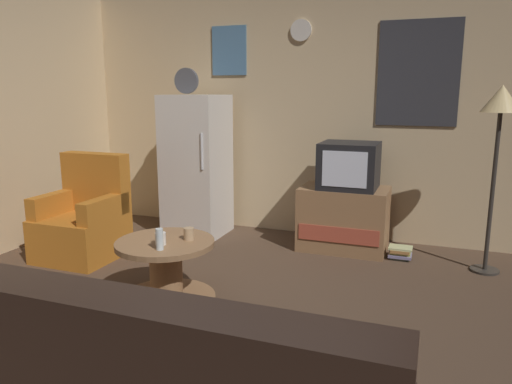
{
  "coord_description": "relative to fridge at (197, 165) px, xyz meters",
  "views": [
    {
      "loc": [
        1.36,
        -2.66,
        1.54
      ],
      "look_at": [
        0.03,
        0.9,
        0.75
      ],
      "focal_mm": 34.21,
      "sensor_mm": 36.0,
      "label": 1
    }
  ],
  "objects": [
    {
      "name": "wine_glass",
      "position": [
        0.68,
        -1.86,
        -0.21
      ],
      "size": [
        0.05,
        0.05,
        0.15
      ],
      "primitive_type": "cylinder",
      "color": "silver",
      "rests_on": "coffee_table"
    },
    {
      "name": "tv_stand",
      "position": [
        1.6,
        0.02,
        -0.45
      ],
      "size": [
        0.84,
        0.53,
        0.62
      ],
      "color": "#8E6642",
      "rests_on": "ground_plane"
    },
    {
      "name": "ground_plane",
      "position": [
        1.05,
        -1.96,
        -0.75
      ],
      "size": [
        12.0,
        12.0,
        0.0
      ],
      "primitive_type": "plane",
      "color": "#4C3828"
    },
    {
      "name": "standing_lamp",
      "position": [
        2.87,
        -0.16,
        0.6
      ],
      "size": [
        0.32,
        0.32,
        1.59
      ],
      "color": "#332D28",
      "rests_on": "ground_plane"
    },
    {
      "name": "mug_ceramic_tan",
      "position": [
        0.75,
        -1.59,
        -0.24
      ],
      "size": [
        0.08,
        0.08,
        0.09
      ],
      "primitive_type": "cylinder",
      "color": "tan",
      "rests_on": "coffee_table"
    },
    {
      "name": "mug_ceramic_white",
      "position": [
        0.62,
        -1.77,
        -0.24
      ],
      "size": [
        0.08,
        0.08,
        0.09
      ],
      "primitive_type": "cylinder",
      "color": "silver",
      "rests_on": "coffee_table"
    },
    {
      "name": "wall_with_art",
      "position": [
        1.06,
        0.49,
        0.56
      ],
      "size": [
        5.2,
        0.12,
        2.61
      ],
      "color": "#D1B284",
      "rests_on": "ground_plane"
    },
    {
      "name": "book_stack",
      "position": [
        2.15,
        -0.08,
        -0.69
      ],
      "size": [
        0.21,
        0.18,
        0.12
      ],
      "color": "#61735B",
      "rests_on": "ground_plane"
    },
    {
      "name": "crt_tv",
      "position": [
        1.63,
        0.02,
        0.09
      ],
      "size": [
        0.54,
        0.51,
        0.44
      ],
      "color": "black",
      "rests_on": "tv_stand"
    },
    {
      "name": "fridge",
      "position": [
        0.0,
        0.0,
        0.0
      ],
      "size": [
        0.6,
        0.62,
        1.77
      ],
      "color": "silver",
      "rests_on": "ground_plane"
    },
    {
      "name": "coffee_table",
      "position": [
        0.6,
        -1.67,
        -0.52
      ],
      "size": [
        0.72,
        0.72,
        0.47
      ],
      "color": "#8E6642",
      "rests_on": "ground_plane"
    },
    {
      "name": "armchair",
      "position": [
        -0.65,
        -1.05,
        -0.42
      ],
      "size": [
        0.68,
        0.68,
        0.96
      ],
      "color": "#B2661E",
      "rests_on": "ground_plane"
    }
  ]
}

